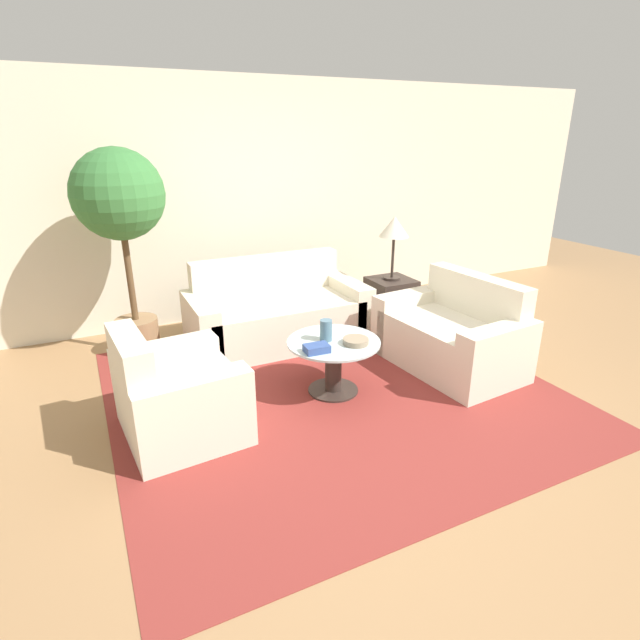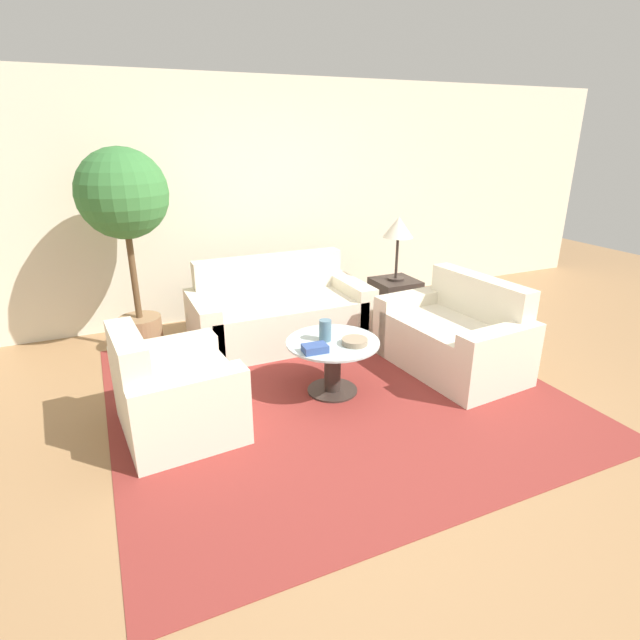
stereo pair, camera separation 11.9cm
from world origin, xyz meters
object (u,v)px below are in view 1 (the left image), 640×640
(loveseat, at_px, (454,336))
(table_lamp, at_px, (394,229))
(sofa_main, at_px, (276,314))
(coffee_table, at_px, (333,359))
(vase, at_px, (326,330))
(book_stack, at_px, (317,348))
(potted_plant, at_px, (120,209))
(bowl, at_px, (356,341))
(armchair, at_px, (173,399))

(loveseat, bearing_deg, table_lamp, 172.95)
(sofa_main, distance_m, coffee_table, 1.23)
(vase, relative_size, book_stack, 0.89)
(sofa_main, height_order, coffee_table, sofa_main)
(book_stack, bearing_deg, sofa_main, 85.45)
(table_lamp, distance_m, potted_plant, 2.67)
(coffee_table, distance_m, table_lamp, 1.84)
(loveseat, height_order, potted_plant, potted_plant)
(potted_plant, xyz_separation_m, vase, (1.30, -1.50, -0.84))
(loveseat, relative_size, coffee_table, 1.79)
(bowl, bearing_deg, sofa_main, 96.50)
(table_lamp, bearing_deg, armchair, -156.11)
(coffee_table, xyz_separation_m, potted_plant, (-1.34, 1.54, 1.09))
(table_lamp, relative_size, vase, 3.88)
(loveseat, distance_m, book_stack, 1.46)
(armchair, bearing_deg, bowl, -97.50)
(sofa_main, xyz_separation_m, book_stack, (-0.19, -1.36, 0.20))
(armchair, xyz_separation_m, table_lamp, (2.57, 1.14, 0.80))
(loveseat, bearing_deg, book_stack, -90.80)
(potted_plant, height_order, book_stack, potted_plant)
(table_lamp, relative_size, book_stack, 3.47)
(loveseat, distance_m, table_lamp, 1.36)
(armchair, height_order, vase, armchair)
(loveseat, distance_m, potted_plant, 3.21)
(potted_plant, distance_m, book_stack, 2.21)
(sofa_main, distance_m, loveseat, 1.77)
(coffee_table, relative_size, potted_plant, 0.39)
(table_lamp, distance_m, bowl, 1.76)
(armchair, distance_m, table_lamp, 2.92)
(coffee_table, height_order, table_lamp, table_lamp)
(table_lamp, xyz_separation_m, vase, (-1.32, -1.04, -0.53))
(book_stack, bearing_deg, bowl, 4.30)
(table_lamp, bearing_deg, book_stack, -140.81)
(vase, distance_m, book_stack, 0.25)
(sofa_main, relative_size, table_lamp, 2.62)
(armchair, bearing_deg, vase, -90.22)
(potted_plant, relative_size, vase, 11.04)
(coffee_table, bearing_deg, vase, 139.36)
(sofa_main, relative_size, bowl, 8.56)
(loveseat, relative_size, bowl, 6.57)
(loveseat, xyz_separation_m, table_lamp, (0.04, 1.10, 0.79))
(table_lamp, distance_m, vase, 1.76)
(sofa_main, distance_m, table_lamp, 1.52)
(sofa_main, height_order, book_stack, sofa_main)
(armchair, height_order, table_lamp, table_lamp)
(bowl, relative_size, book_stack, 1.06)
(loveseat, distance_m, bowl, 1.12)
(table_lamp, relative_size, bowl, 3.27)
(vase, bearing_deg, armchair, -175.43)
(bowl, xyz_separation_m, book_stack, (-0.34, -0.01, 0.01))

